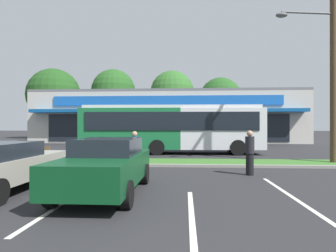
{
  "coord_description": "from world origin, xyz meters",
  "views": [
    {
      "loc": [
        -0.41,
        -0.02,
        1.85
      ],
      "look_at": [
        -1.52,
        18.1,
        1.88
      ],
      "focal_mm": 30.02,
      "sensor_mm": 36.0,
      "label": 1
    }
  ],
  "objects_px": {
    "car_5": "(3,165)",
    "pedestrian_near_bench": "(250,153)",
    "car_3": "(153,138)",
    "city_bus": "(172,128)",
    "utility_pole": "(331,53)",
    "car_4": "(107,165)",
    "bus_stop_bench": "(34,156)",
    "car_0": "(227,138)",
    "pedestrian_by_pole": "(135,152)"
  },
  "relations": [
    {
      "from": "car_3",
      "to": "car_5",
      "type": "bearing_deg",
      "value": 82.61
    },
    {
      "from": "car_5",
      "to": "pedestrian_by_pole",
      "type": "height_order",
      "value": "pedestrian_by_pole"
    },
    {
      "from": "utility_pole",
      "to": "car_4",
      "type": "distance_m",
      "value": 12.11
    },
    {
      "from": "city_bus",
      "to": "car_0",
      "type": "bearing_deg",
      "value": 52.14
    },
    {
      "from": "car_3",
      "to": "pedestrian_by_pole",
      "type": "bearing_deg",
      "value": 93.41
    },
    {
      "from": "bus_stop_bench",
      "to": "pedestrian_near_bench",
      "type": "distance_m",
      "value": 9.34
    },
    {
      "from": "car_5",
      "to": "pedestrian_near_bench",
      "type": "relative_size",
      "value": 2.8
    },
    {
      "from": "car_3",
      "to": "car_5",
      "type": "height_order",
      "value": "car_3"
    },
    {
      "from": "city_bus",
      "to": "car_4",
      "type": "height_order",
      "value": "city_bus"
    },
    {
      "from": "car_0",
      "to": "pedestrian_near_bench",
      "type": "distance_m",
      "value": 14.64
    },
    {
      "from": "utility_pole",
      "to": "pedestrian_by_pole",
      "type": "distance_m",
      "value": 10.53
    },
    {
      "from": "car_0",
      "to": "pedestrian_by_pole",
      "type": "distance_m",
      "value": 15.28
    },
    {
      "from": "car_4",
      "to": "bus_stop_bench",
      "type": "bearing_deg",
      "value": -134.69
    },
    {
      "from": "bus_stop_bench",
      "to": "car_4",
      "type": "bearing_deg",
      "value": 135.31
    },
    {
      "from": "bus_stop_bench",
      "to": "car_4",
      "type": "height_order",
      "value": "car_4"
    },
    {
      "from": "car_5",
      "to": "pedestrian_by_pole",
      "type": "relative_size",
      "value": 2.87
    },
    {
      "from": "bus_stop_bench",
      "to": "car_0",
      "type": "distance_m",
      "value": 16.87
    },
    {
      "from": "car_4",
      "to": "car_3",
      "type": "bearing_deg",
      "value": -177.69
    },
    {
      "from": "car_0",
      "to": "car_3",
      "type": "relative_size",
      "value": 0.88
    },
    {
      "from": "utility_pole",
      "to": "car_4",
      "type": "relative_size",
      "value": 2.28
    },
    {
      "from": "utility_pole",
      "to": "bus_stop_bench",
      "type": "height_order",
      "value": "utility_pole"
    },
    {
      "from": "pedestrian_by_pole",
      "to": "car_5",
      "type": "bearing_deg",
      "value": -16.42
    },
    {
      "from": "utility_pole",
      "to": "bus_stop_bench",
      "type": "distance_m",
      "value": 14.77
    },
    {
      "from": "pedestrian_near_bench",
      "to": "car_5",
      "type": "bearing_deg",
      "value": 147.8
    },
    {
      "from": "pedestrian_near_bench",
      "to": "city_bus",
      "type": "bearing_deg",
      "value": 57.64
    },
    {
      "from": "utility_pole",
      "to": "car_4",
      "type": "bearing_deg",
      "value": -145.27
    },
    {
      "from": "car_3",
      "to": "pedestrian_near_bench",
      "type": "xyz_separation_m",
      "value": [
        5.33,
        -14.57,
        0.06
      ]
    },
    {
      "from": "city_bus",
      "to": "pedestrian_near_bench",
      "type": "distance_m",
      "value": 9.01
    },
    {
      "from": "bus_stop_bench",
      "to": "city_bus",
      "type": "bearing_deg",
      "value": -130.28
    },
    {
      "from": "utility_pole",
      "to": "city_bus",
      "type": "distance_m",
      "value": 10.12
    },
    {
      "from": "utility_pole",
      "to": "city_bus",
      "type": "xyz_separation_m",
      "value": [
        -7.94,
        5.1,
        -3.66
      ]
    },
    {
      "from": "utility_pole",
      "to": "car_5",
      "type": "relative_size",
      "value": 2.14
    },
    {
      "from": "utility_pole",
      "to": "pedestrian_by_pole",
      "type": "xyz_separation_m",
      "value": [
        -9.07,
        -2.76,
        -4.59
      ]
    },
    {
      "from": "car_4",
      "to": "car_5",
      "type": "distance_m",
      "value": 3.01
    },
    {
      "from": "utility_pole",
      "to": "city_bus",
      "type": "bearing_deg",
      "value": 147.28
    },
    {
      "from": "bus_stop_bench",
      "to": "utility_pole",
      "type": "bearing_deg",
      "value": -172.52
    },
    {
      "from": "car_5",
      "to": "pedestrian_near_bench",
      "type": "height_order",
      "value": "pedestrian_near_bench"
    },
    {
      "from": "city_bus",
      "to": "pedestrian_near_bench",
      "type": "xyz_separation_m",
      "value": [
        3.37,
        -8.3,
        -0.91
      ]
    },
    {
      "from": "car_5",
      "to": "pedestrian_near_bench",
      "type": "distance_m",
      "value": 8.24
    },
    {
      "from": "car_0",
      "to": "car_3",
      "type": "bearing_deg",
      "value": 0.09
    },
    {
      "from": "car_3",
      "to": "pedestrian_near_bench",
      "type": "height_order",
      "value": "pedestrian_near_bench"
    },
    {
      "from": "car_4",
      "to": "utility_pole",
      "type": "bearing_deg",
      "value": 124.73
    },
    {
      "from": "city_bus",
      "to": "car_3",
      "type": "distance_m",
      "value": 6.64
    },
    {
      "from": "pedestrian_by_pole",
      "to": "utility_pole",
      "type": "bearing_deg",
      "value": 131.93
    },
    {
      "from": "car_3",
      "to": "car_4",
      "type": "distance_m",
      "value": 17.76
    },
    {
      "from": "city_bus",
      "to": "pedestrian_near_bench",
      "type": "relative_size",
      "value": 7.22
    },
    {
      "from": "utility_pole",
      "to": "car_5",
      "type": "height_order",
      "value": "utility_pole"
    },
    {
      "from": "utility_pole",
      "to": "pedestrian_near_bench",
      "type": "distance_m",
      "value": 7.22
    },
    {
      "from": "car_4",
      "to": "car_5",
      "type": "height_order",
      "value": "car_4"
    },
    {
      "from": "utility_pole",
      "to": "car_4",
      "type": "height_order",
      "value": "utility_pole"
    }
  ]
}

